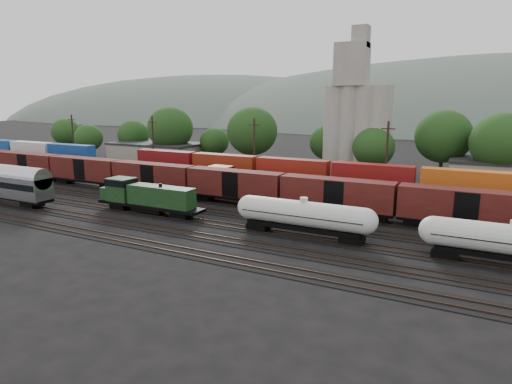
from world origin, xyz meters
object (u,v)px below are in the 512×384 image
at_px(green_locomotive, 144,196).
at_px(grain_silo, 356,121).
at_px(tank_car_a, 303,215).
at_px(orange_locomotive, 244,182).

relative_size(green_locomotive, grain_silo, 0.57).
bearing_deg(tank_car_a, orange_locomotive, 136.31).
distance_m(orange_locomotive, grain_silo, 29.54).
xyz_separation_m(tank_car_a, orange_locomotive, (-15.70, 15.00, -0.04)).
bearing_deg(grain_silo, green_locomotive, -114.11).
height_order(green_locomotive, orange_locomotive, orange_locomotive).
relative_size(orange_locomotive, grain_silo, 0.62).
xyz_separation_m(tank_car_a, grain_silo, (-4.72, 41.00, 8.67)).
xyz_separation_m(orange_locomotive, grain_silo, (10.98, 26.00, 8.71)).
distance_m(tank_car_a, orange_locomotive, 21.71).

